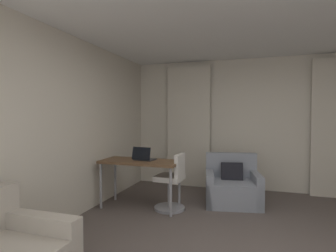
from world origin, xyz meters
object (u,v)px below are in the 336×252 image
desk (140,165)px  desk_chair (172,185)px  armchair (232,187)px  laptop (144,157)px

desk → desk_chair: desk_chair is taller
desk → desk_chair: bearing=7.0°
armchair → desk: (-1.38, -0.67, 0.42)m
desk_chair → laptop: bearing=-175.9°
armchair → laptop: bearing=-154.3°
laptop → armchair: bearing=25.7°
armchair → desk: 1.59m
laptop → desk_chair: bearing=4.1°
desk → desk_chair: (0.51, 0.06, -0.29)m
armchair → laptop: laptop is taller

